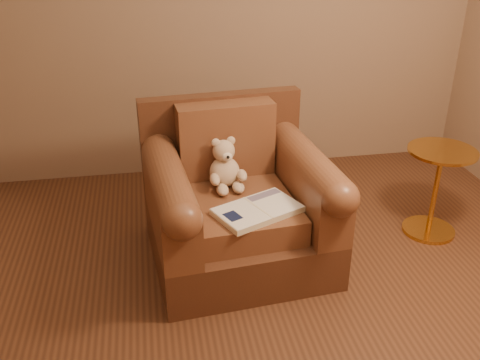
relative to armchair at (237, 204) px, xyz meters
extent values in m
plane|color=#56311D|center=(0.12, -0.69, -0.36)|extent=(4.00, 4.00, 0.00)
cube|color=#907158|center=(0.12, 1.31, 0.99)|extent=(4.00, 0.02, 2.70)
cube|color=#512D1B|center=(0.00, -0.05, -0.22)|extent=(1.12, 1.07, 0.29)
cube|color=#512D1B|center=(-0.04, 0.39, 0.25)|extent=(1.04, 0.20, 0.64)
cube|color=brown|center=(0.01, -0.10, 0.01)|extent=(0.66, 0.77, 0.16)
cube|color=brown|center=(-0.02, 0.26, 0.32)|extent=(0.61, 0.22, 0.47)
cube|color=brown|center=(-0.40, -0.13, 0.10)|extent=(0.28, 0.89, 0.33)
cube|color=brown|center=(0.42, -0.06, 0.10)|extent=(0.28, 0.89, 0.33)
cylinder|color=brown|center=(-0.40, -0.13, 0.26)|extent=(0.28, 0.89, 0.21)
cylinder|color=brown|center=(0.42, -0.06, 0.26)|extent=(0.28, 0.89, 0.21)
ellipsoid|color=#D1B192|center=(-0.06, 0.09, 0.17)|extent=(0.18, 0.17, 0.19)
sphere|color=#D1B192|center=(-0.06, 0.11, 0.31)|extent=(0.13, 0.13, 0.13)
ellipsoid|color=#D1B192|center=(-0.11, 0.10, 0.37)|extent=(0.05, 0.03, 0.05)
ellipsoid|color=#D1B192|center=(-0.01, 0.12, 0.37)|extent=(0.05, 0.03, 0.05)
ellipsoid|color=beige|center=(-0.05, 0.04, 0.30)|extent=(0.06, 0.04, 0.05)
sphere|color=black|center=(-0.05, 0.02, 0.30)|extent=(0.02, 0.02, 0.02)
ellipsoid|color=#D1B192|center=(-0.13, 0.01, 0.17)|extent=(0.06, 0.12, 0.06)
ellipsoid|color=#D1B192|center=(0.04, 0.03, 0.17)|extent=(0.06, 0.12, 0.06)
ellipsoid|color=#D1B192|center=(-0.09, -0.02, 0.12)|extent=(0.07, 0.12, 0.06)
ellipsoid|color=#D1B192|center=(0.01, -0.01, 0.12)|extent=(0.07, 0.12, 0.06)
cube|color=beige|center=(0.07, -0.28, 0.10)|extent=(0.53, 0.44, 0.03)
cube|color=white|center=(-0.03, -0.32, 0.12)|extent=(0.32, 0.34, 0.00)
cube|color=white|center=(0.18, -0.23, 0.12)|extent=(0.32, 0.34, 0.00)
cube|color=beige|center=(0.07, -0.28, 0.12)|extent=(0.12, 0.26, 0.00)
cube|color=#0F1638|center=(-0.08, -0.34, 0.12)|extent=(0.11, 0.12, 0.00)
cube|color=slate|center=(0.14, -0.14, 0.12)|extent=(0.21, 0.14, 0.00)
cylinder|color=gold|center=(1.33, 0.02, -0.35)|extent=(0.35, 0.35, 0.03)
cylinder|color=gold|center=(1.33, 0.02, -0.06)|extent=(0.03, 0.03, 0.56)
cylinder|color=gold|center=(1.33, 0.02, 0.24)|extent=(0.43, 0.43, 0.02)
cylinder|color=gold|center=(1.33, 0.02, 0.22)|extent=(0.03, 0.03, 0.02)
camera|label=1|loc=(-0.48, -2.79, 1.59)|focal=40.00mm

